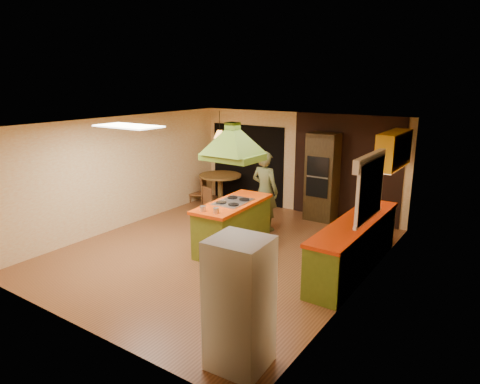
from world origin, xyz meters
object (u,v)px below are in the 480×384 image
Objects in this scene: kitchen_island at (233,225)px; refrigerator at (240,304)px; dining_table at (220,184)px; canister_large at (371,202)px; wall_oven at (322,177)px; man at (265,191)px.

refrigerator reaches higher than kitchen_island.
refrigerator reaches higher than dining_table.
wall_oven is at bearing 139.27° from canister_large.
kitchen_island is 1.74× the size of dining_table.
wall_oven is 10.68× the size of canister_large.
dining_table is at bearing -23.45° from man.
man is 2.23m from dining_table.
kitchen_island is 9.98× the size of canister_large.
wall_oven is at bearing 100.94° from refrigerator.
wall_oven reaches higher than dining_table.
man is at bearing 89.31° from kitchen_island.
dining_table is (-1.97, 1.00, -0.30)m from man.
refrigerator is 1.42× the size of dining_table.
wall_oven is (0.70, 2.69, 0.56)m from kitchen_island.
refrigerator is at bearing -51.45° from dining_table.
refrigerator is at bearing -77.18° from wall_oven.
canister_large is (4.32, -0.99, 0.43)m from dining_table.
kitchen_island is 3.06m from dining_table.
refrigerator is 8.13× the size of canister_large.
kitchen_island is 0.93× the size of wall_oven.
dining_table is at bearing 128.45° from kitchen_island.
man reaches higher than refrigerator.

